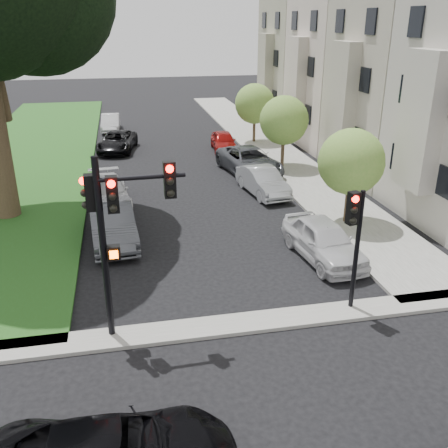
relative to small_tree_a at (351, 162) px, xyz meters
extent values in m
plane|color=black|center=(-6.20, -8.75, -2.78)|extent=(140.00, 140.00, 0.00)
cube|color=#265E1F|center=(-15.20, 15.25, -2.72)|extent=(8.00, 44.00, 0.12)
cube|color=gray|center=(0.55, 15.25, -2.72)|extent=(3.50, 44.00, 0.12)
cube|color=gray|center=(-6.20, -6.75, -2.72)|extent=(60.00, 1.00, 0.12)
cube|color=#ABA599|center=(2.45, -0.75, 1.72)|extent=(0.70, 2.20, 5.50)
cube|color=black|center=(2.75, -0.75, 2.72)|extent=(0.08, 3.60, 6.00)
cube|color=#A6A395|center=(6.30, 6.75, 2.22)|extent=(7.00, 7.40, 10.00)
cube|color=#A6A395|center=(2.45, 6.75, 1.72)|extent=(0.70, 2.20, 5.50)
cube|color=black|center=(2.75, 6.75, 2.72)|extent=(0.08, 3.60, 6.00)
cube|color=#9D968A|center=(6.30, 14.25, 2.22)|extent=(7.00, 7.40, 10.00)
cube|color=#9D968A|center=(2.45, 14.25, 1.72)|extent=(0.70, 2.20, 5.50)
cube|color=black|center=(2.75, 14.25, 2.72)|extent=(0.08, 3.60, 6.00)
cube|color=gray|center=(6.30, 21.75, 2.22)|extent=(7.00, 7.40, 10.00)
cube|color=gray|center=(2.45, 21.75, 1.72)|extent=(0.70, 2.20, 5.50)
cube|color=black|center=(2.75, 21.75, 2.72)|extent=(0.08, 3.60, 6.00)
cylinder|color=#31271A|center=(0.00, 0.00, -1.79)|extent=(0.20, 0.20, 1.99)
sphere|color=#669B3A|center=(0.00, 0.00, 0.01)|extent=(2.79, 2.79, 2.79)
cylinder|color=#31271A|center=(0.00, 9.05, -1.76)|extent=(0.20, 0.20, 2.04)
sphere|color=#669B3A|center=(0.00, 9.05, 0.07)|extent=(2.85, 2.85, 2.85)
cylinder|color=#31271A|center=(0.00, 15.69, -1.79)|extent=(0.20, 0.20, 1.99)
sphere|color=#669B3A|center=(0.00, 15.69, 0.01)|extent=(2.79, 2.79, 2.79)
cylinder|color=black|center=(-10.00, -6.55, -0.17)|extent=(0.18, 0.18, 5.23)
cylinder|color=black|center=(-8.89, -6.55, 1.84)|extent=(2.21, 0.17, 0.12)
cube|color=black|center=(-9.65, -6.55, 1.44)|extent=(0.31, 0.27, 0.96)
cube|color=black|center=(-8.19, -6.55, 1.74)|extent=(0.31, 0.27, 0.96)
cube|color=black|center=(-10.20, -6.30, 1.44)|extent=(0.27, 0.31, 0.96)
sphere|color=#FF0C05|center=(-9.65, -6.70, 1.76)|extent=(0.20, 0.20, 0.20)
sphere|color=black|center=(-9.65, -6.70, 1.12)|extent=(0.20, 0.20, 0.20)
cube|color=black|center=(-9.75, -6.55, -0.17)|extent=(0.36, 0.26, 0.38)
cube|color=#FF5905|center=(-9.75, -6.69, -0.17)|extent=(0.22, 0.03, 0.22)
cylinder|color=black|center=(-2.78, -6.55, -0.85)|extent=(0.17, 0.17, 3.86)
cube|color=black|center=(-3.04, -6.55, 0.57)|extent=(0.36, 0.33, 0.97)
sphere|color=#FF0C05|center=(-3.04, -6.70, 0.90)|extent=(0.20, 0.20, 0.20)
imported|color=silver|center=(-2.30, -3.05, -2.03)|extent=(2.21, 4.55, 1.49)
imported|color=#999BA0|center=(-2.48, 4.57, -2.10)|extent=(2.00, 4.27, 1.35)
imported|color=#3F4247|center=(-2.24, 8.27, -2.04)|extent=(3.33, 5.70, 1.49)
imported|color=maroon|center=(-2.60, 13.92, -2.14)|extent=(1.75, 3.84, 1.28)
imported|color=#3F4247|center=(-9.95, 0.11, -2.00)|extent=(2.06, 4.89, 1.57)
imported|color=silver|center=(-10.15, 4.56, -2.13)|extent=(2.31, 4.64, 1.29)
imported|color=black|center=(-9.67, 15.21, -2.13)|extent=(3.03, 5.01, 1.30)
imported|color=silver|center=(-10.13, 22.08, -2.13)|extent=(1.49, 3.97, 1.29)
camera|label=1|loc=(-9.29, -18.76, 5.54)|focal=40.00mm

